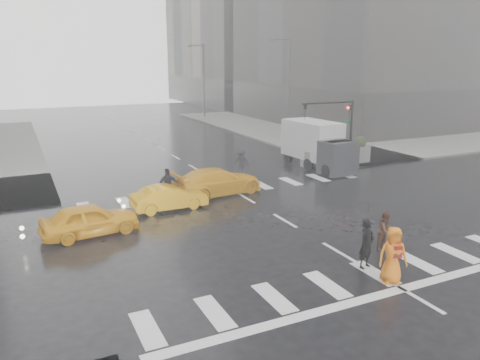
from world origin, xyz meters
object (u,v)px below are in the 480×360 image
pedestrian_brown (386,231)px  pedestrian_orange (393,255)px  taxi_mid (169,198)px  box_truck (319,144)px  traffic_signal_pole (340,120)px  taxi_front (90,220)px

pedestrian_brown → pedestrian_orange: pedestrian_orange is taller
taxi_mid → box_truck: bearing=-71.9°
pedestrian_brown → box_truck: box_truck is taller
pedestrian_orange → taxi_mid: (-4.28, 10.65, -0.36)m
box_truck → traffic_signal_pole: bearing=-10.6°
taxi_front → taxi_mid: bearing=-71.4°
traffic_signal_pole → taxi_mid: traffic_signal_pole is taller
traffic_signal_pole → pedestrian_orange: traffic_signal_pole is taller
taxi_front → taxi_mid: taxi_front is taller
box_truck → taxi_front: bearing=-162.7°
taxi_front → traffic_signal_pole: bearing=-77.4°
pedestrian_orange → box_truck: (7.49, 14.94, 0.70)m
pedestrian_orange → taxi_front: size_ratio=0.48×
traffic_signal_pole → taxi_mid: (-13.27, -4.11, -2.61)m
pedestrian_brown → taxi_front: bearing=131.2°
pedestrian_orange → box_truck: bearing=88.0°
taxi_front → taxi_mid: (4.02, 1.89, -0.07)m
traffic_signal_pole → taxi_mid: bearing=-162.8°
traffic_signal_pole → taxi_front: bearing=-160.8°
pedestrian_orange → box_truck: box_truck is taller
pedestrian_brown → box_truck: 13.97m
pedestrian_orange → taxi_mid: size_ratio=0.52×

